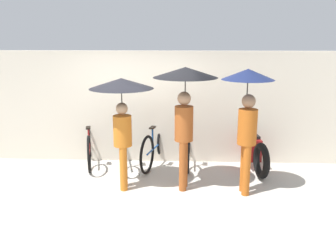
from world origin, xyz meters
The scene contains 10 objects.
ground_plane centered at (0.00, 0.00, 0.00)m, with size 30.00×30.00×0.00m, color #B7B2A8.
back_wall centered at (0.00, 1.74, 1.18)m, with size 11.36×0.12×2.36m.
parked_bicycle_0 centered at (-1.04, 1.42, 0.39)m, with size 0.54×1.69×1.10m.
parked_bicycle_1 centered at (-0.35, 1.39, 0.37)m, with size 0.55×1.71×0.96m.
parked_bicycle_2 centered at (0.35, 1.46, 0.40)m, with size 0.58×1.81×1.01m.
parked_bicycle_3 centered at (1.04, 1.48, 0.35)m, with size 0.44×1.63×1.01m.
pedestrian_leading centered at (-0.13, 0.28, 1.59)m, with size 1.11×1.11×1.96m.
pedestrian_center centered at (0.95, 0.32, 1.73)m, with size 1.12×1.12×2.15m.
pedestrian_trailing centered at (1.99, 0.16, 1.61)m, with size 0.88×0.88×2.13m.
motorcycle centered at (2.32, 1.45, 0.39)m, with size 0.60×1.99×0.91m.
Camera 1 is at (0.96, -6.02, 2.68)m, focal length 40.00 mm.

